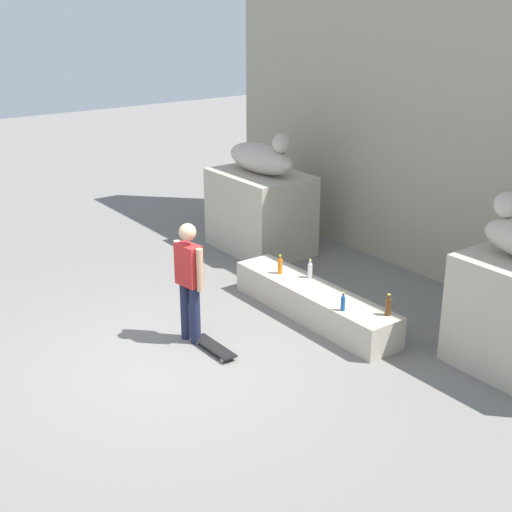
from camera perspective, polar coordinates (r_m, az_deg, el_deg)
ground_plane at (r=9.31m, az=-6.35°, el=-8.40°), size 40.00×40.00×0.00m
facade_wall at (r=11.65m, az=15.98°, el=12.58°), size 10.51×0.60×6.07m
pedestal_left at (r=12.94m, az=0.36°, el=3.57°), size 1.80×1.27×1.44m
statue_reclining_left at (r=12.66m, az=0.48°, el=7.89°), size 1.63×0.64×0.78m
ledge_block at (r=10.40m, az=4.62°, el=-3.71°), size 3.00×0.64×0.46m
skater at (r=9.45m, az=-5.37°, el=-1.72°), size 0.53×0.25×1.67m
skateboard at (r=9.49m, az=-3.38°, el=-7.27°), size 0.80×0.21×0.08m
bottle_brown at (r=9.53m, az=10.53°, el=-3.99°), size 0.08×0.08×0.30m
bottle_blue at (r=9.58m, az=6.97°, el=-3.76°), size 0.06×0.06×0.26m
bottle_orange at (r=10.74m, az=1.94°, el=-0.79°), size 0.07×0.07×0.30m
bottle_clear at (r=10.61m, az=4.34°, el=-1.13°), size 0.07×0.07×0.29m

